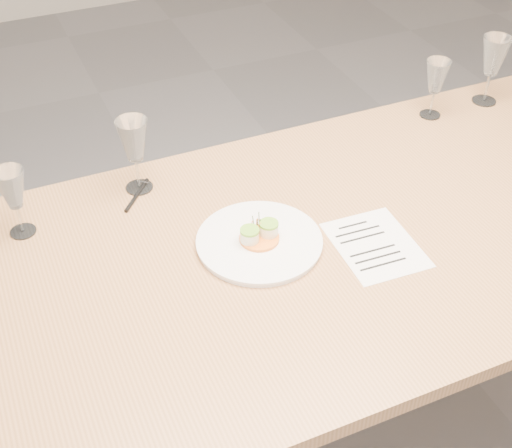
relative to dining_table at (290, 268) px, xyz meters
name	(u,v)px	position (x,y,z in m)	size (l,w,h in m)	color
ground	(283,429)	(0.00, 0.00, -0.68)	(7.00, 7.00, 0.00)	slate
dining_table	(290,268)	(0.00, 0.00, 0.00)	(2.40, 1.00, 0.75)	#AF7C4C
dinner_plate	(259,241)	(-0.06, 0.04, 0.08)	(0.31, 0.31, 0.08)	white
recipe_sheet	(375,245)	(0.20, -0.07, 0.07)	(0.20, 0.25, 0.00)	white
ballpoint_pen	(137,195)	(-0.28, 0.35, 0.07)	(0.10, 0.12, 0.01)	black
wine_glass_0	(12,190)	(-0.59, 0.33, 0.20)	(0.07, 0.07, 0.19)	white
wine_glass_1	(134,142)	(-0.27, 0.39, 0.22)	(0.08, 0.08, 0.21)	white
wine_glass_2	(436,78)	(0.68, 0.39, 0.20)	(0.07, 0.07, 0.19)	white
wine_glass_3	(494,57)	(0.89, 0.40, 0.22)	(0.09, 0.09, 0.22)	white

